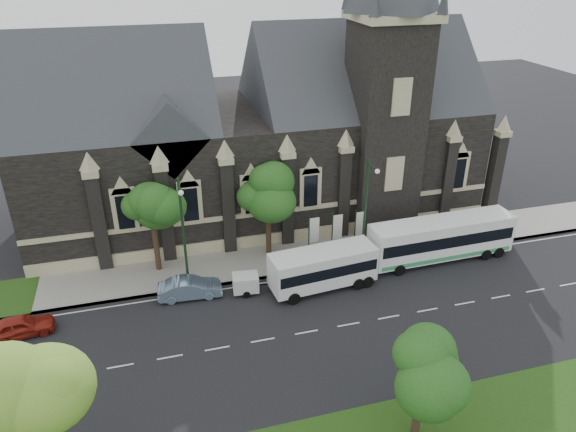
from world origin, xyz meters
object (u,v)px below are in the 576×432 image
object	(u,v)px
tour_coach	(441,238)
sedan	(190,288)
shuttle_bus	(323,267)
car_far_red	(21,326)
street_lamp_near	(366,207)
banner_flag_center	(336,230)
banner_flag_right	(358,227)
box_trailer	(246,283)
tree_park_east	(426,364)
banner_flag_left	(312,233)
tree_walk_left	(154,204)
tree_park_near	(27,404)
street_lamp_mid	(183,230)
tree_walk_right	(270,190)

from	to	relation	value
tour_coach	sedan	size ratio (longest dim) A/B	2.64
shuttle_bus	car_far_red	size ratio (longest dim) A/B	1.96
street_lamp_near	banner_flag_center	size ratio (longest dim) A/B	2.25
banner_flag_right	banner_flag_center	bearing A→B (deg)	180.00
tour_coach	box_trailer	distance (m)	16.34
tree_park_east	banner_flag_left	bearing A→B (deg)	89.65
box_trailer	shuttle_bus	bearing A→B (deg)	-2.34
tree_walk_left	banner_flag_center	size ratio (longest dim) A/B	1.91
tree_park_near	tour_coach	size ratio (longest dim) A/B	0.70
street_lamp_mid	tour_coach	world-z (taller)	street_lamp_mid
banner_flag_right	shuttle_bus	bearing A→B (deg)	-137.05
banner_flag_left	sedan	xyz separation A→B (m)	(-10.29, -2.80, -1.62)
box_trailer	sedan	distance (m)	4.08
sedan	banner_flag_left	bearing A→B (deg)	-71.17
tree_walk_left	sedan	bearing A→B (deg)	-68.24
tree_walk_left	sedan	world-z (taller)	tree_walk_left
banner_flag_center	tour_coach	size ratio (longest dim) A/B	0.33
tree_park_near	box_trailer	bearing A→B (deg)	50.72
street_lamp_mid	banner_flag_right	size ratio (longest dim) A/B	2.25
banner_flag_center	shuttle_bus	size ratio (longest dim) A/B	0.49
tree_park_east	banner_flag_center	bearing A→B (deg)	83.43
tree_walk_left	tree_park_near	bearing A→B (deg)	-107.05
banner_flag_left	sedan	bearing A→B (deg)	-164.77
banner_flag_left	tree_walk_left	bearing A→B (deg)	171.98
street_lamp_mid	banner_flag_center	size ratio (longest dim) A/B	2.25
shuttle_bus	box_trailer	world-z (taller)	shuttle_bus
sedan	tree_walk_right	bearing A→B (deg)	-54.36
banner_flag_right	shuttle_bus	distance (m)	6.19
banner_flag_center	banner_flag_right	distance (m)	2.00
banner_flag_center	tree_park_near	bearing A→B (deg)	-138.46
banner_flag_center	sedan	bearing A→B (deg)	-167.16
street_lamp_mid	box_trailer	xyz separation A→B (m)	(4.04, -1.42, -4.28)
tree_walk_right	banner_flag_right	size ratio (longest dim) A/B	1.95
tree_walk_left	shuttle_bus	world-z (taller)	tree_walk_left
tree_park_near	tree_park_east	size ratio (longest dim) A/B	1.36
banner_flag_right	tour_coach	world-z (taller)	banner_flag_right
street_lamp_near	sedan	distance (m)	14.69
tour_coach	tree_walk_left	bearing A→B (deg)	166.74
banner_flag_right	tour_coach	xyz separation A→B (m)	(6.05, -2.92, -0.46)
tree_park_east	street_lamp_near	world-z (taller)	street_lamp_near
street_lamp_near	shuttle_bus	distance (m)	5.85
tree_walk_left	banner_flag_right	distance (m)	16.52
street_lamp_near	tour_coach	distance (m)	7.17
car_far_red	banner_flag_right	bearing A→B (deg)	-87.47
street_lamp_near	shuttle_bus	size ratio (longest dim) A/B	1.10
street_lamp_near	box_trailer	bearing A→B (deg)	-171.86
banner_flag_left	shuttle_bus	bearing A→B (deg)	-96.89
tree_park_near	banner_flag_left	size ratio (longest dim) A/B	2.14
banner_flag_center	car_far_red	size ratio (longest dim) A/B	0.96
street_lamp_mid	shuttle_bus	world-z (taller)	street_lamp_mid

